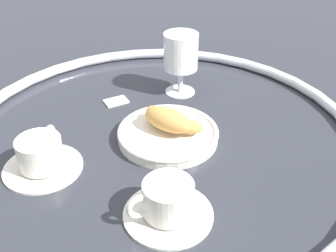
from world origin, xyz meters
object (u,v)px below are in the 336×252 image
Objects in this scene: coffee_cup_far at (167,203)px; sugar_packet at (116,101)px; coffee_cup_near at (41,156)px; juice_glass_left at (181,55)px; pastry_plate at (168,134)px; croissant_large at (169,120)px.

sugar_packet is at bearing 120.68° from coffee_cup_far.
coffee_cup_near is 0.37m from juice_glass_left.
coffee_cup_far is at bearing -78.04° from pastry_plate.
coffee_cup_near is at bearing -145.69° from pastry_plate.
sugar_packet is (-0.14, 0.11, -0.04)m from croissant_large.
coffee_cup_near is at bearing -145.26° from croissant_large.
pastry_plate is at bearing -112.18° from croissant_large.
coffee_cup_near is (-0.19, -0.13, 0.01)m from pastry_plate.
croissant_large is 0.91× the size of juice_glass_left.
coffee_cup_far is at bearing -100.08° from sugar_packet.
coffee_cup_far is 2.72× the size of sugar_packet.
juice_glass_left is (-0.01, 0.19, 0.08)m from pastry_plate.
sugar_packet is at bearing -149.55° from juice_glass_left.
coffee_cup_near is 0.25m from sugar_packet.
pastry_plate reaches higher than sugar_packet.
pastry_plate is at bearing 101.96° from coffee_cup_far.
coffee_cup_near is (-0.19, -0.13, -0.02)m from croissant_large.
pastry_plate is at bearing -86.21° from juice_glass_left.
pastry_plate is 0.23m from coffee_cup_near.
sugar_packet is at bearing 78.48° from coffee_cup_near.
juice_glass_left is 0.17m from sugar_packet.
coffee_cup_near is 1.00× the size of coffee_cup_far.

